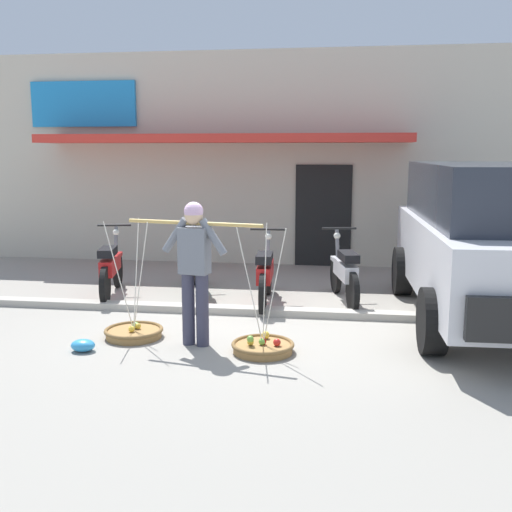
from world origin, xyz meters
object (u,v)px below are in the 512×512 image
parked_truck (490,238)px  plastic_litter_bag (83,345)px  motorcycle_second_in_row (199,266)px  motorcycle_third_in_row (265,274)px  fruit_basket_right_side (263,346)px  fruit_basket_left_side (134,332)px  motorcycle_nearest_shop (111,268)px  fruit_vendor (195,264)px  motorcycle_end_of_row (344,273)px

parked_truck → plastic_litter_bag: parked_truck is taller
motorcycle_second_in_row → motorcycle_third_in_row: size_ratio=0.96×
fruit_basket_right_side → fruit_basket_left_side: bearing=168.8°
motorcycle_third_in_row → fruit_basket_left_side: bearing=-126.7°
motorcycle_nearest_shop → motorcycle_third_in_row: 2.48m
fruit_basket_right_side → parked_truck: size_ratio=0.30×
motorcycle_third_in_row → plastic_litter_bag: (-1.79, -2.46, -0.38)m
motorcycle_nearest_shop → fruit_basket_left_side: bearing=-62.0°
fruit_vendor → fruit_basket_left_side: bearing=168.7°
motorcycle_second_in_row → motorcycle_end_of_row: size_ratio=0.97×
motorcycle_nearest_shop → parked_truck: 5.61m
motorcycle_end_of_row → motorcycle_second_in_row: bearing=173.6°
motorcycle_nearest_shop → plastic_litter_bag: (0.68, -2.62, -0.38)m
fruit_basket_left_side → motorcycle_second_in_row: 2.45m
fruit_basket_left_side → fruit_basket_right_side: 1.68m
fruit_basket_right_side → motorcycle_nearest_shop: bearing=139.1°
fruit_vendor → fruit_basket_right_side: bearing=-11.1°
fruit_vendor → plastic_litter_bag: size_ratio=6.05×
fruit_basket_left_side → motorcycle_third_in_row: bearing=53.3°
motorcycle_nearest_shop → motorcycle_end_of_row: same height
fruit_vendor → plastic_litter_bag: (-1.22, -0.42, -0.91)m
motorcycle_second_in_row → motorcycle_third_in_row: 1.26m
fruit_basket_right_side → motorcycle_second_in_row: fruit_basket_right_side is taller
plastic_litter_bag → motorcycle_end_of_row: bearing=42.8°
fruit_basket_right_side → plastic_litter_bag: size_ratio=5.19×
fruit_basket_right_side → motorcycle_second_in_row: bearing=117.2°
plastic_litter_bag → motorcycle_third_in_row: bearing=53.9°
fruit_vendor → motorcycle_third_in_row: (0.57, 2.03, -0.52)m
motorcycle_end_of_row → motorcycle_third_in_row: bearing=-166.6°
parked_truck → plastic_litter_bag: 5.36m
motorcycle_nearest_shop → motorcycle_second_in_row: (1.33, 0.37, 0.00)m
fruit_basket_right_side → plastic_litter_bag: 2.06m
fruit_basket_left_side → fruit_basket_right_side: size_ratio=1.00×
fruit_basket_right_side → motorcycle_end_of_row: (0.91, 2.47, 0.38)m
fruit_vendor → plastic_litter_bag: 1.58m
motorcycle_end_of_row → motorcycle_nearest_shop: bearing=-178.3°
fruit_basket_left_side → motorcycle_nearest_shop: (-1.08, 2.04, 0.38)m
fruit_vendor → motorcycle_third_in_row: bearing=74.4°
plastic_litter_bag → fruit_basket_right_side: bearing=7.3°
parked_truck → motorcycle_third_in_row: bearing=171.8°
fruit_basket_right_side → parked_truck: (2.81, 1.75, 1.06)m
fruit_vendor → plastic_litter_bag: fruit_vendor is taller
fruit_basket_right_side → motorcycle_third_in_row: fruit_basket_right_side is taller
fruit_vendor → motorcycle_third_in_row: size_ratio=0.93×
fruit_basket_left_side → fruit_basket_right_side: same height
fruit_basket_right_side → motorcycle_second_in_row: 3.09m
motorcycle_nearest_shop → motorcycle_end_of_row: size_ratio=1.00×
fruit_basket_right_side → motorcycle_nearest_shop: (-2.73, 2.36, 0.38)m
parked_truck → motorcycle_nearest_shop: bearing=173.7°
fruit_vendor → motorcycle_second_in_row: bearing=102.7°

